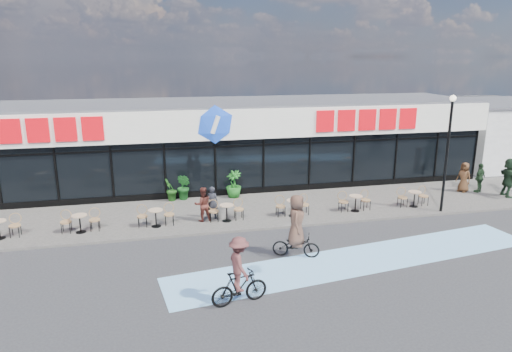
# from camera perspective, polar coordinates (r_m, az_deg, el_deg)

# --- Properties ---
(ground) EXTENTS (120.00, 120.00, 0.00)m
(ground) POSITION_cam_1_polar(r_m,az_deg,el_deg) (17.03, -1.76, -9.56)
(ground) COLOR #28282B
(ground) RESTS_ON ground
(sidewalk) EXTENTS (44.00, 5.00, 0.10)m
(sidewalk) POSITION_cam_1_polar(r_m,az_deg,el_deg) (21.14, -4.10, -4.52)
(sidewalk) COLOR #5D5953
(sidewalk) RESTS_ON ground
(bike_lane) EXTENTS (14.17, 4.13, 0.01)m
(bike_lane) POSITION_cam_1_polar(r_m,az_deg,el_deg) (16.90, 12.90, -10.12)
(bike_lane) COLOR #76B2E0
(bike_lane) RESTS_ON ground
(building) EXTENTS (30.60, 6.57, 4.75)m
(building) POSITION_cam_1_polar(r_m,az_deg,el_deg) (25.77, -6.03, 4.21)
(building) COLOR black
(building) RESTS_ON ground
(neighbour_building) EXTENTS (9.20, 7.20, 4.11)m
(neighbour_building) POSITION_cam_1_polar(r_m,az_deg,el_deg) (35.51, 28.83, 4.90)
(neighbour_building) COLOR silver
(neighbour_building) RESTS_ON ground
(lamp_post) EXTENTS (0.28, 0.28, 5.29)m
(lamp_post) POSITION_cam_1_polar(r_m,az_deg,el_deg) (21.99, 22.87, 3.69)
(lamp_post) COLOR black
(lamp_post) RESTS_ON sidewalk
(bistro_set_2) EXTENTS (1.54, 0.62, 0.90)m
(bistro_set_2) POSITION_cam_1_polar(r_m,az_deg,el_deg) (19.85, -21.11, -5.26)
(bistro_set_2) COLOR tan
(bistro_set_2) RESTS_ON sidewalk
(bistro_set_3) EXTENTS (1.54, 0.62, 0.90)m
(bistro_set_3) POSITION_cam_1_polar(r_m,az_deg,el_deg) (19.60, -12.42, -4.83)
(bistro_set_3) COLOR tan
(bistro_set_3) RESTS_ON sidewalk
(bistro_set_4) EXTENTS (1.54, 0.62, 0.90)m
(bistro_set_4) POSITION_cam_1_polar(r_m,az_deg,el_deg) (19.81, -3.73, -4.30)
(bistro_set_4) COLOR tan
(bistro_set_4) RESTS_ON sidewalk
(bistro_set_5) EXTENTS (1.54, 0.62, 0.90)m
(bistro_set_5) POSITION_cam_1_polar(r_m,az_deg,el_deg) (20.45, 4.59, -3.70)
(bistro_set_5) COLOR tan
(bistro_set_5) RESTS_ON sidewalk
(bistro_set_6) EXTENTS (1.54, 0.62, 0.90)m
(bistro_set_6) POSITION_cam_1_polar(r_m,az_deg,el_deg) (21.50, 12.24, -3.07)
(bistro_set_6) COLOR tan
(bistro_set_6) RESTS_ON sidewalk
(bistro_set_7) EXTENTS (1.54, 0.62, 0.90)m
(bistro_set_7) POSITION_cam_1_polar(r_m,az_deg,el_deg) (22.89, 19.06, -2.47)
(bistro_set_7) COLOR tan
(bistro_set_7) RESTS_ON sidewalk
(potted_plant_left) EXTENTS (0.80, 0.81, 1.15)m
(potted_plant_left) POSITION_cam_1_polar(r_m,az_deg,el_deg) (22.74, -10.63, -1.69)
(potted_plant_left) COLOR #1A4814
(potted_plant_left) RESTS_ON sidewalk
(potted_plant_mid) EXTENTS (0.88, 0.92, 1.31)m
(potted_plant_mid) POSITION_cam_1_polar(r_m,az_deg,el_deg) (22.81, -8.99, -1.36)
(potted_plant_mid) COLOR #164D19
(potted_plant_mid) RESTS_ON sidewalk
(potted_plant_right) EXTENTS (1.08, 1.08, 1.37)m
(potted_plant_right) POSITION_cam_1_polar(r_m,az_deg,el_deg) (22.97, -2.80, -1.01)
(potted_plant_right) COLOR #1A5B1A
(potted_plant_right) RESTS_ON sidewalk
(patron_left) EXTENTS (0.62, 0.53, 1.45)m
(patron_left) POSITION_cam_1_polar(r_m,az_deg,el_deg) (20.03, -5.50, -3.30)
(patron_left) COLOR black
(patron_left) RESTS_ON sidewalk
(patron_right) EXTENTS (0.79, 0.64, 1.51)m
(patron_right) POSITION_cam_1_polar(r_m,az_deg,el_deg) (19.74, -6.67, -3.52)
(patron_right) COLOR #4E221B
(patron_right) RESTS_ON sidewalk
(pedestrian_a) EXTENTS (0.75, 0.90, 1.58)m
(pedestrian_a) POSITION_cam_1_polar(r_m,az_deg,el_deg) (26.20, 24.55, -0.13)
(pedestrian_a) COLOR #4A2E1A
(pedestrian_a) RESTS_ON sidewalk
(pedestrian_b) EXTENTS (0.89, 1.91, 1.98)m
(pedestrian_b) POSITION_cam_1_polar(r_m,az_deg,el_deg) (26.31, 29.05, -0.16)
(pedestrian_b) COLOR black
(pedestrian_b) RESTS_ON sidewalk
(pedestrian_c) EXTENTS (0.98, 0.73, 1.55)m
(pedestrian_c) POSITION_cam_1_polar(r_m,az_deg,el_deg) (26.49, 26.20, -0.20)
(pedestrian_c) COLOR #1A301B
(pedestrian_c) RESTS_ON sidewalk
(cyclist_a) EXTENTS (1.79, 1.17, 2.33)m
(cyclist_a) POSITION_cam_1_polar(r_m,az_deg,el_deg) (16.41, 5.05, -6.97)
(cyclist_a) COLOR black
(cyclist_a) RESTS_ON ground
(cyclist_c) EXTENTS (1.78, 1.15, 2.08)m
(cyclist_c) POSITION_cam_1_polar(r_m,az_deg,el_deg) (13.40, -2.10, -12.25)
(cyclist_c) COLOR black
(cyclist_c) RESTS_ON ground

